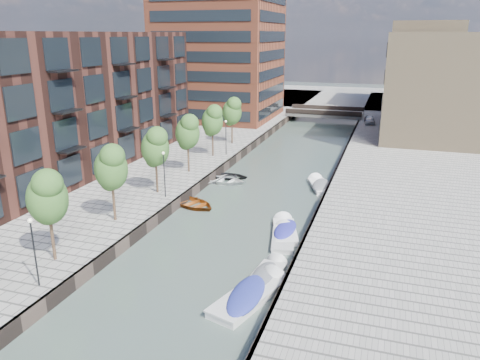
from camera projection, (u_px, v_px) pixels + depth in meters
The scene contains 29 objects.
water at pixel (285, 168), 54.07m from camera, with size 300.00×300.00×0.00m, color #38473F.
quay_left at pixel (30, 142), 64.53m from camera, with size 60.00×140.00×1.00m, color gray.
quay_right at pixel (434, 176), 49.21m from camera, with size 20.00×140.00×1.00m, color gray.
quay_wall_left at pixel (235, 159), 55.72m from camera, with size 0.25×140.00×1.00m, color #332823.
quay_wall_right at pixel (338, 168), 52.12m from camera, with size 0.25×140.00×1.00m, color #332823.
far_closure at pixel (342, 98), 108.38m from camera, with size 80.00×40.00×1.00m, color gray.
apartment_block at pixel (77, 102), 48.49m from camera, with size 8.00×38.00×14.00m, color #321813.
tower at pixel (220, 26), 76.99m from camera, with size 18.00×18.00×30.00m, color brown.
tan_block_near at pixel (430, 83), 66.93m from camera, with size 12.00×25.00×14.00m, color #8B7455.
tan_block_far at pixel (422, 65), 90.23m from camera, with size 12.00×20.00×16.00m, color #8B7455.
bridge at pixel (325, 113), 82.70m from camera, with size 13.00×6.00×1.30m.
tree_1 at pixel (47, 196), 28.67m from camera, with size 2.50×2.50×5.95m.
tree_2 at pixel (111, 166), 35.02m from camera, with size 2.50×2.50×5.95m.
tree_3 at pixel (155, 146), 41.37m from camera, with size 2.50×2.50×5.95m.
tree_4 at pixel (188, 131), 47.73m from camera, with size 2.50×2.50×5.95m.
tree_5 at pixel (212, 120), 54.08m from camera, with size 2.50×2.50×5.95m.
tree_6 at pixel (232, 111), 60.43m from camera, with size 2.50×2.50×5.95m.
lamp_0 at pixel (34, 245), 26.10m from camera, with size 0.24×0.24×4.12m.
lamp_1 at pixel (164, 170), 40.62m from camera, with size 0.24×0.24×4.12m.
lamp_2 at pixel (226, 134), 55.14m from camera, with size 0.24×0.24×4.12m.
sloop_2 at pixel (193, 206), 41.99m from camera, with size 3.44×4.81×1.00m, color #76330C.
sloop_3 at pixel (223, 183), 48.59m from camera, with size 3.44×4.82×1.00m, color white.
sloop_4 at pixel (228, 178), 50.09m from camera, with size 3.04×4.26×0.88m, color black.
motorboat_0 at pixel (252, 295), 27.29m from camera, with size 3.58×6.09×1.92m.
motorboat_1 at pixel (266, 275), 29.57m from camera, with size 2.05×4.73×1.53m.
motorboat_2 at pixel (283, 238), 35.25m from camera, with size 2.44×4.78×1.52m.
motorboat_3 at pixel (285, 230), 36.46m from camera, with size 2.97×5.09×1.61m.
motorboat_4 at pixel (319, 185), 47.11m from camera, with size 3.26×5.10×1.61m.
car at pixel (370, 120), 74.93m from camera, with size 1.55×3.86×1.32m, color silver.
Camera 1 is at (11.13, -11.08, 14.80)m, focal length 35.00 mm.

